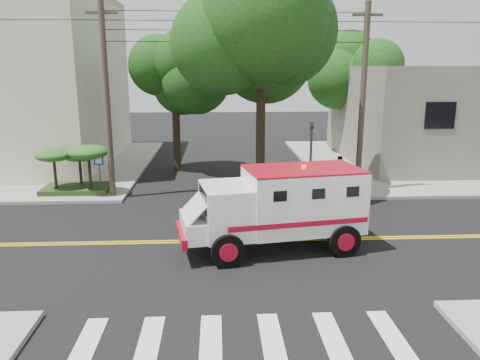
{
  "coord_description": "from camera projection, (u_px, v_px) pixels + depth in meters",
  "views": [
    {
      "loc": [
        -0.61,
        -15.84,
        6.08
      ],
      "look_at": [
        0.32,
        2.69,
        1.6
      ],
      "focal_mm": 35.0,
      "sensor_mm": 36.0,
      "label": 1
    }
  ],
  "objects": [
    {
      "name": "building_right",
      "position": [
        456.0,
        114.0,
        30.41
      ],
      "size": [
        14.0,
        12.0,
        6.0
      ],
      "primitive_type": "cube",
      "color": "#6C655C",
      "rests_on": "sidewalk_ne"
    },
    {
      "name": "utility_pole_left",
      "position": [
        107.0,
        103.0,
        21.33
      ],
      "size": [
        0.28,
        0.28,
        9.0
      ],
      "primitive_type": "cylinder",
      "color": "#382D23",
      "rests_on": "ground"
    },
    {
      "name": "ground",
      "position": [
        235.0,
        241.0,
        16.83
      ],
      "size": [
        100.0,
        100.0,
        0.0
      ],
      "primitive_type": "plane",
      "color": "black",
      "rests_on": "ground"
    },
    {
      "name": "traffic_signal",
      "position": [
        311.0,
        152.0,
        21.93
      ],
      "size": [
        0.15,
        0.18,
        3.6
      ],
      "color": "#3F3F42",
      "rests_on": "ground"
    },
    {
      "name": "sidewalk_ne",
      "position": [
        433.0,
        162.0,
        30.58
      ],
      "size": [
        17.0,
        17.0,
        0.15
      ],
      "primitive_type": "cube",
      "color": "gray",
      "rests_on": "ground"
    },
    {
      "name": "armored_truck",
      "position": [
        280.0,
        204.0,
        15.74
      ],
      "size": [
        6.43,
        3.33,
        2.79
      ],
      "rotation": [
        0.0,
        0.0,
        0.17
      ],
      "color": "white",
      "rests_on": "ground"
    },
    {
      "name": "tree_main",
      "position": [
        272.0,
        42.0,
        21.26
      ],
      "size": [
        6.08,
        5.7,
        9.85
      ],
      "color": "black",
      "rests_on": "ground"
    },
    {
      "name": "palm_planter",
      "position": [
        75.0,
        162.0,
        22.51
      ],
      "size": [
        3.52,
        2.63,
        2.36
      ],
      "color": "#1E3314",
      "rests_on": "sidewalk_nw"
    },
    {
      "name": "accessibility_sign",
      "position": [
        99.0,
        169.0,
        22.2
      ],
      "size": [
        0.45,
        0.1,
        2.02
      ],
      "color": "#3F3F42",
      "rests_on": "ground"
    },
    {
      "name": "tree_left",
      "position": [
        180.0,
        74.0,
        26.8
      ],
      "size": [
        4.48,
        4.2,
        7.7
      ],
      "color": "black",
      "rests_on": "ground"
    },
    {
      "name": "utility_pole_right",
      "position": [
        362.0,
        102.0,
        22.1
      ],
      "size": [
        0.28,
        0.28,
        9.0
      ],
      "primitive_type": "cylinder",
      "color": "#382D23",
      "rests_on": "ground"
    },
    {
      "name": "tree_right",
      "position": [
        358.0,
        67.0,
        31.14
      ],
      "size": [
        4.8,
        4.5,
        8.2
      ],
      "color": "black",
      "rests_on": "ground"
    },
    {
      "name": "sidewalk_nw",
      "position": [
        11.0,
        166.0,
        29.26
      ],
      "size": [
        17.0,
        17.0,
        0.15
      ],
      "primitive_type": "cube",
      "color": "gray",
      "rests_on": "ground"
    },
    {
      "name": "pedestrian_b",
      "position": [
        348.0,
        179.0,
        22.23
      ],
      "size": [
        0.76,
        0.6,
        1.52
      ],
      "primitive_type": "imported",
      "rotation": [
        0.0,
        0.0,
        3.18
      ],
      "color": "gray",
      "rests_on": "sidewalk_ne"
    },
    {
      "name": "pedestrian_a",
      "position": [
        339.0,
        172.0,
        23.51
      ],
      "size": [
        0.71,
        0.66,
        1.63
      ],
      "primitive_type": "imported",
      "rotation": [
        0.0,
        0.0,
        3.76
      ],
      "color": "gray",
      "rests_on": "sidewalk_ne"
    }
  ]
}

